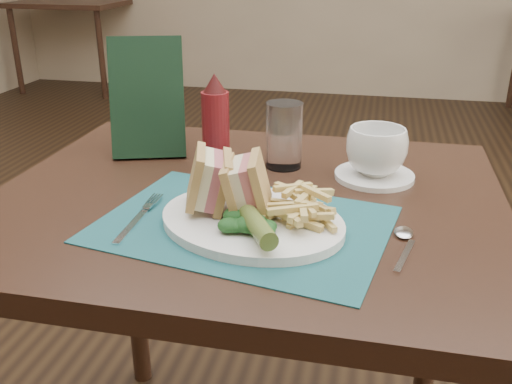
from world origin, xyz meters
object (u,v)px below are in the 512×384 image
ketchup_bottle (216,121)px  check_presenter (147,98)px  table_bg_left (77,45)px  sandwich_half_b (233,185)px  sandwich_half_a (196,180)px  coffee_cup (376,151)px  drinking_glass (284,135)px  saucer (374,176)px  plate (252,221)px  table_main (247,363)px  placemat (244,224)px

ketchup_bottle → check_presenter: size_ratio=0.75×
table_bg_left → sandwich_half_b: 4.58m
sandwich_half_a → coffee_cup: (0.28, 0.24, -0.01)m
table_bg_left → drinking_glass: drinking_glass is taller
saucer → coffee_cup: (0.00, 0.00, 0.05)m
table_bg_left → plate: 4.60m
sandwich_half_b → ketchup_bottle: 0.27m
table_main → drinking_glass: size_ratio=6.92×
table_main → table_bg_left: (-2.42, 3.75, 0.00)m
coffee_cup → ketchup_bottle: bearing=179.5°
table_main → check_presenter: 0.58m
sandwich_half_a → table_bg_left: bearing=104.9°
table_bg_left → sandwich_half_a: sandwich_half_a is taller
coffee_cup → sandwich_half_a: bearing=-139.4°
table_main → saucer: 0.46m
drinking_glass → check_presenter: bearing=176.3°
table_main → ketchup_bottle: size_ratio=4.84×
saucer → coffee_cup: bearing=0.0°
saucer → drinking_glass: bearing=171.5°
plate → saucer: plate is taller
sandwich_half_b → drinking_glass: size_ratio=0.72×
drinking_glass → table_main: bearing=-104.8°
saucer → table_bg_left: bearing=126.1°
sandwich_half_b → saucer: (0.21, 0.24, -0.06)m
table_bg_left → drinking_glass: bearing=-55.6°
table_main → coffee_cup: bearing=29.8°
ketchup_bottle → check_presenter: check_presenter is taller
table_main → drinking_glass: (0.04, 0.15, 0.44)m
plate → sandwich_half_b: 0.06m
coffee_cup → check_presenter: check_presenter is taller
plate → drinking_glass: size_ratio=2.31×
table_main → plate: size_ratio=3.00×
placemat → table_bg_left: bearing=122.3°
sandwich_half_a → sandwich_half_b: sandwich_half_a is taller
plate → table_bg_left: bearing=141.9°
table_bg_left → check_presenter: check_presenter is taller
table_main → sandwich_half_a: size_ratio=9.40×
table_main → coffee_cup: coffee_cup is taller
sandwich_half_a → placemat: bearing=-24.4°
sandwich_half_b → ketchup_bottle: bearing=104.0°
drinking_glass → table_bg_left: bearing=124.4°
table_main → coffee_cup: size_ratio=7.93×
sandwich_half_b → coffee_cup: (0.21, 0.24, -0.01)m
table_bg_left → sandwich_half_b: sandwich_half_b is taller
sandwich_half_b → coffee_cup: sandwich_half_b is taller
table_main → placemat: 0.40m
check_presenter → ketchup_bottle: bearing=-33.3°
saucer → ketchup_bottle: ketchup_bottle is taller
sandwich_half_a → drinking_glass: drinking_glass is taller
table_bg_left → plate: size_ratio=3.00×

